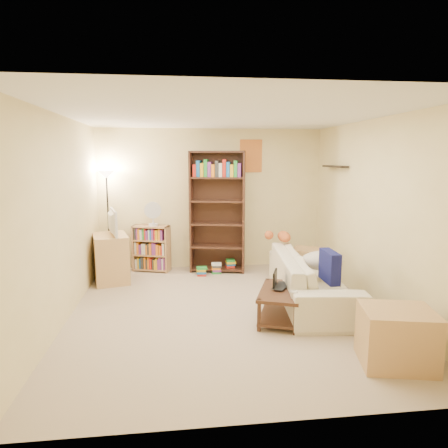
{
  "coord_description": "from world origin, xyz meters",
  "views": [
    {
      "loc": [
        -0.63,
        -4.93,
        1.98
      ],
      "look_at": [
        0.04,
        0.67,
        1.05
      ],
      "focal_mm": 32.0,
      "sensor_mm": 36.0,
      "label": 1
    }
  ],
  "objects_px": {
    "floor_lamp": "(107,191)",
    "end_cabinet": "(397,337)",
    "tabby_cat": "(281,236)",
    "mug": "(294,295)",
    "sofa": "(311,278)",
    "tall_bookshelf": "(217,209)",
    "desk_fan": "(153,213)",
    "tv_stand": "(111,258)",
    "short_bookshelf": "(151,248)",
    "coffee_table": "(280,301)",
    "laptop": "(285,287)",
    "side_table": "(307,264)",
    "television": "(109,222)"
  },
  "relations": [
    {
      "from": "desk_fan",
      "to": "end_cabinet",
      "type": "xyz_separation_m",
      "value": [
        2.5,
        -3.54,
        -0.77
      ]
    },
    {
      "from": "floor_lamp",
      "to": "mug",
      "type": "bearing_deg",
      "value": -47.44
    },
    {
      "from": "short_bookshelf",
      "to": "desk_fan",
      "type": "relative_size",
      "value": 1.92
    },
    {
      "from": "desk_fan",
      "to": "sofa",
      "type": "bearing_deg",
      "value": -37.92
    },
    {
      "from": "tall_bookshelf",
      "to": "floor_lamp",
      "type": "bearing_deg",
      "value": -172.71
    },
    {
      "from": "tv_stand",
      "to": "side_table",
      "type": "relative_size",
      "value": 1.5
    },
    {
      "from": "floor_lamp",
      "to": "tv_stand",
      "type": "bearing_deg",
      "value": -79.32
    },
    {
      "from": "coffee_table",
      "to": "tabby_cat",
      "type": "bearing_deg",
      "value": 95.52
    },
    {
      "from": "desk_fan",
      "to": "end_cabinet",
      "type": "distance_m",
      "value": 4.4
    },
    {
      "from": "tv_stand",
      "to": "floor_lamp",
      "type": "relative_size",
      "value": 0.43
    },
    {
      "from": "sofa",
      "to": "floor_lamp",
      "type": "xyz_separation_m",
      "value": [
        -3.02,
        1.8,
        1.09
      ]
    },
    {
      "from": "coffee_table",
      "to": "tall_bookshelf",
      "type": "relative_size",
      "value": 0.47
    },
    {
      "from": "laptop",
      "to": "mug",
      "type": "xyz_separation_m",
      "value": [
        0.0,
        -0.36,
        0.03
      ]
    },
    {
      "from": "television",
      "to": "tall_bookshelf",
      "type": "xyz_separation_m",
      "value": [
        1.78,
        0.37,
        0.14
      ]
    },
    {
      "from": "sofa",
      "to": "laptop",
      "type": "bearing_deg",
      "value": 142.06
    },
    {
      "from": "sofa",
      "to": "laptop",
      "type": "height_order",
      "value": "sofa"
    },
    {
      "from": "laptop",
      "to": "mug",
      "type": "distance_m",
      "value": 0.37
    },
    {
      "from": "laptop",
      "to": "desk_fan",
      "type": "height_order",
      "value": "desk_fan"
    },
    {
      "from": "sofa",
      "to": "end_cabinet",
      "type": "distance_m",
      "value": 1.8
    },
    {
      "from": "end_cabinet",
      "to": "tall_bookshelf",
      "type": "bearing_deg",
      "value": 111.98
    },
    {
      "from": "desk_fan",
      "to": "side_table",
      "type": "xyz_separation_m",
      "value": [
        2.54,
        -0.74,
        -0.79
      ]
    },
    {
      "from": "side_table",
      "to": "desk_fan",
      "type": "bearing_deg",
      "value": 163.78
    },
    {
      "from": "television",
      "to": "desk_fan",
      "type": "xyz_separation_m",
      "value": [
        0.66,
        0.49,
        0.08
      ]
    },
    {
      "from": "short_bookshelf",
      "to": "coffee_table",
      "type": "bearing_deg",
      "value": -37.29
    },
    {
      "from": "tv_stand",
      "to": "end_cabinet",
      "type": "height_order",
      "value": "tv_stand"
    },
    {
      "from": "floor_lamp",
      "to": "end_cabinet",
      "type": "bearing_deg",
      "value": -47.73
    },
    {
      "from": "floor_lamp",
      "to": "laptop",
      "type": "bearing_deg",
      "value": -43.31
    },
    {
      "from": "mug",
      "to": "sofa",
      "type": "bearing_deg",
      "value": 59.88
    },
    {
      "from": "tabby_cat",
      "to": "tv_stand",
      "type": "height_order",
      "value": "tabby_cat"
    },
    {
      "from": "coffee_table",
      "to": "desk_fan",
      "type": "bearing_deg",
      "value": 145.46
    },
    {
      "from": "mug",
      "to": "side_table",
      "type": "distance_m",
      "value": 2.1
    },
    {
      "from": "coffee_table",
      "to": "laptop",
      "type": "bearing_deg",
      "value": 60.57
    },
    {
      "from": "television",
      "to": "side_table",
      "type": "height_order",
      "value": "television"
    },
    {
      "from": "sofa",
      "to": "tall_bookshelf",
      "type": "bearing_deg",
      "value": 40.97
    },
    {
      "from": "side_table",
      "to": "tv_stand",
      "type": "bearing_deg",
      "value": 175.52
    },
    {
      "from": "desk_fan",
      "to": "floor_lamp",
      "type": "distance_m",
      "value": 0.85
    },
    {
      "from": "laptop",
      "to": "tall_bookshelf",
      "type": "distance_m",
      "value": 2.38
    },
    {
      "from": "tall_bookshelf",
      "to": "short_bookshelf",
      "type": "distance_m",
      "value": 1.36
    },
    {
      "from": "short_bookshelf",
      "to": "desk_fan",
      "type": "xyz_separation_m",
      "value": [
        0.05,
        -0.04,
        0.64
      ]
    },
    {
      "from": "tall_bookshelf",
      "to": "short_bookshelf",
      "type": "relative_size",
      "value": 2.58
    },
    {
      "from": "mug",
      "to": "short_bookshelf",
      "type": "distance_m",
      "value": 3.24
    },
    {
      "from": "side_table",
      "to": "end_cabinet",
      "type": "bearing_deg",
      "value": -90.88
    },
    {
      "from": "laptop",
      "to": "television",
      "type": "height_order",
      "value": "television"
    },
    {
      "from": "tabby_cat",
      "to": "floor_lamp",
      "type": "xyz_separation_m",
      "value": [
        -2.82,
        0.9,
        0.67
      ]
    },
    {
      "from": "mug",
      "to": "floor_lamp",
      "type": "distance_m",
      "value": 3.81
    },
    {
      "from": "sofa",
      "to": "desk_fan",
      "type": "relative_size",
      "value": 5.54
    },
    {
      "from": "television",
      "to": "laptop",
      "type": "bearing_deg",
      "value": -141.49
    },
    {
      "from": "sofa",
      "to": "side_table",
      "type": "height_order",
      "value": "sofa"
    },
    {
      "from": "end_cabinet",
      "to": "side_table",
      "type": "bearing_deg",
      "value": 89.12
    },
    {
      "from": "tabby_cat",
      "to": "mug",
      "type": "bearing_deg",
      "value": -100.33
    }
  ]
}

